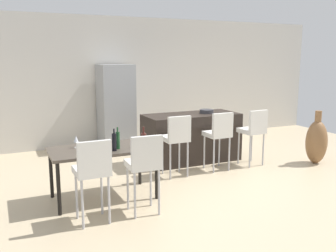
# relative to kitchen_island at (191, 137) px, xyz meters

# --- Properties ---
(ground_plane) EXTENTS (10.00, 10.00, 0.00)m
(ground_plane) POSITION_rel_kitchen_island_xyz_m (-0.31, -0.65, -0.46)
(ground_plane) COLOR #C6B28E
(back_wall) EXTENTS (10.00, 0.12, 2.90)m
(back_wall) POSITION_rel_kitchen_island_xyz_m (-0.31, 2.14, 0.99)
(back_wall) COLOR beige
(back_wall) RESTS_ON ground_plane
(kitchen_island) EXTENTS (1.83, 0.79, 0.92)m
(kitchen_island) POSITION_rel_kitchen_island_xyz_m (0.00, 0.00, 0.00)
(kitchen_island) COLOR black
(kitchen_island) RESTS_ON ground_plane
(bar_chair_left) EXTENTS (0.40, 0.40, 1.05)m
(bar_chair_left) POSITION_rel_kitchen_island_xyz_m (-0.70, -0.78, 0.24)
(bar_chair_left) COLOR silver
(bar_chair_left) RESTS_ON ground_plane
(bar_chair_middle) EXTENTS (0.40, 0.40, 1.05)m
(bar_chair_middle) POSITION_rel_kitchen_island_xyz_m (0.13, -0.78, 0.24)
(bar_chair_middle) COLOR silver
(bar_chair_middle) RESTS_ON ground_plane
(bar_chair_right) EXTENTS (0.43, 0.43, 1.05)m
(bar_chair_right) POSITION_rel_kitchen_island_xyz_m (0.89, -0.78, 0.24)
(bar_chair_right) COLOR silver
(bar_chair_right) RESTS_ON ground_plane
(dining_table) EXTENTS (1.47, 0.80, 0.74)m
(dining_table) POSITION_rel_kitchen_island_xyz_m (-2.08, -1.21, 0.21)
(dining_table) COLOR #4C4238
(dining_table) RESTS_ON ground_plane
(dining_chair_near) EXTENTS (0.41, 0.41, 1.05)m
(dining_chair_near) POSITION_rel_kitchen_island_xyz_m (-2.41, -1.97, 0.24)
(dining_chair_near) COLOR silver
(dining_chair_near) RESTS_ON ground_plane
(dining_chair_far) EXTENTS (0.42, 0.42, 1.05)m
(dining_chair_far) POSITION_rel_kitchen_island_xyz_m (-1.75, -1.97, 0.24)
(dining_chair_far) COLOR silver
(dining_chair_far) RESTS_ON ground_plane
(wine_bottle_right) EXTENTS (0.06, 0.06, 0.31)m
(wine_bottle_right) POSITION_rel_kitchen_island_xyz_m (-1.90, -1.35, 0.40)
(wine_bottle_right) COLOR #194723
(wine_bottle_right) RESTS_ON dining_table
(wine_bottle_left) EXTENTS (0.06, 0.06, 0.31)m
(wine_bottle_left) POSITION_rel_kitchen_island_xyz_m (-1.97, -1.44, 0.41)
(wine_bottle_left) COLOR black
(wine_bottle_left) RESTS_ON dining_table
(wine_bottle_middle) EXTENTS (0.08, 0.08, 0.29)m
(wine_bottle_middle) POSITION_rel_kitchen_island_xyz_m (-1.54, -1.41, 0.39)
(wine_bottle_middle) COLOR #471E19
(wine_bottle_middle) RESTS_ON dining_table
(wine_glass_far) EXTENTS (0.07, 0.07, 0.17)m
(wine_glass_far) POSITION_rel_kitchen_island_xyz_m (-2.41, -1.05, 0.40)
(wine_glass_far) COLOR silver
(wine_glass_far) RESTS_ON dining_table
(refrigerator) EXTENTS (0.72, 0.68, 1.84)m
(refrigerator) POSITION_rel_kitchen_island_xyz_m (-0.98, 1.70, 0.46)
(refrigerator) COLOR #939699
(refrigerator) RESTS_ON ground_plane
(fruit_bowl) EXTENTS (0.27, 0.27, 0.07)m
(fruit_bowl) POSITION_rel_kitchen_island_xyz_m (0.32, -0.01, 0.50)
(fruit_bowl) COLOR #333338
(fruit_bowl) RESTS_ON kitchen_island
(floor_vase) EXTENTS (0.40, 0.40, 1.01)m
(floor_vase) POSITION_rel_kitchen_island_xyz_m (2.06, -1.16, -0.04)
(floor_vase) COLOR brown
(floor_vase) RESTS_ON ground_plane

